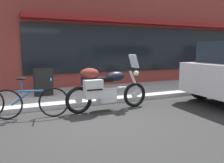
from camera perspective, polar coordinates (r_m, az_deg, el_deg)
ground_plane at (r=5.22m, az=-5.40°, el=-9.49°), size 80.00×80.00×0.00m
storefront_building at (r=12.12m, az=16.20°, el=16.29°), size 20.36×0.90×7.03m
touring_motorcycle at (r=5.98m, az=-1.86°, el=-1.30°), size 2.22×0.69×1.41m
parked_bicycle at (r=5.67m, az=-18.74°, el=-4.61°), size 1.66×0.52×0.93m
sandwich_board_sign at (r=7.61m, az=-15.93°, el=-0.17°), size 0.55×0.40×0.84m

